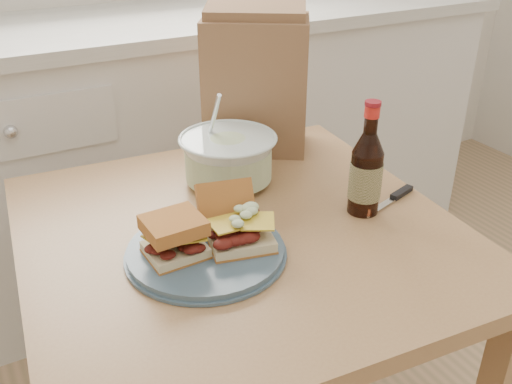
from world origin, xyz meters
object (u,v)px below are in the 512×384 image
plate (206,251)px  paper_bag (256,85)px  beer_bottle (366,172)px  dining_table (241,269)px  coleslaw_bowl (228,160)px

plate → paper_bag: (0.32, 0.40, 0.16)m
beer_bottle → paper_bag: paper_bag is taller
plate → paper_bag: size_ratio=0.87×
dining_table → plate: size_ratio=3.13×
plate → beer_bottle: beer_bottle is taller
coleslaw_bowl → paper_bag: bearing=45.3°
beer_bottle → paper_bag: size_ratio=0.73×
plate → coleslaw_bowl: bearing=55.6°
coleslaw_bowl → paper_bag: paper_bag is taller
dining_table → coleslaw_bowl: coleslaw_bowl is taller
plate → coleslaw_bowl: (0.17, 0.24, 0.05)m
dining_table → plate: (-0.10, -0.06, 0.11)m
beer_bottle → coleslaw_bowl: bearing=113.3°
dining_table → paper_bag: paper_bag is taller
coleslaw_bowl → paper_bag: size_ratio=0.67×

